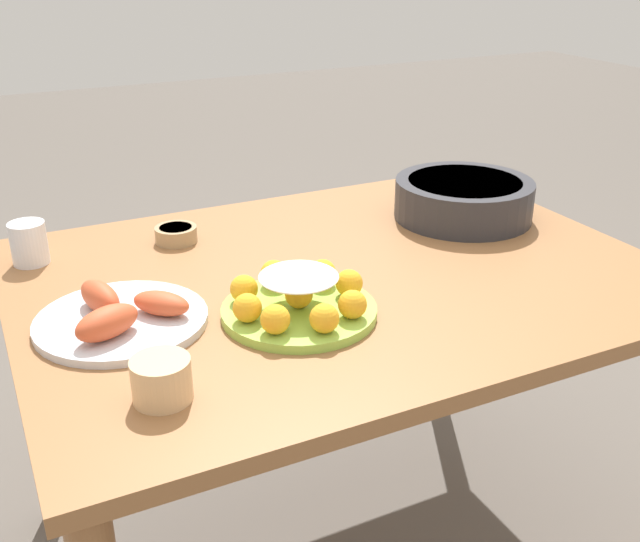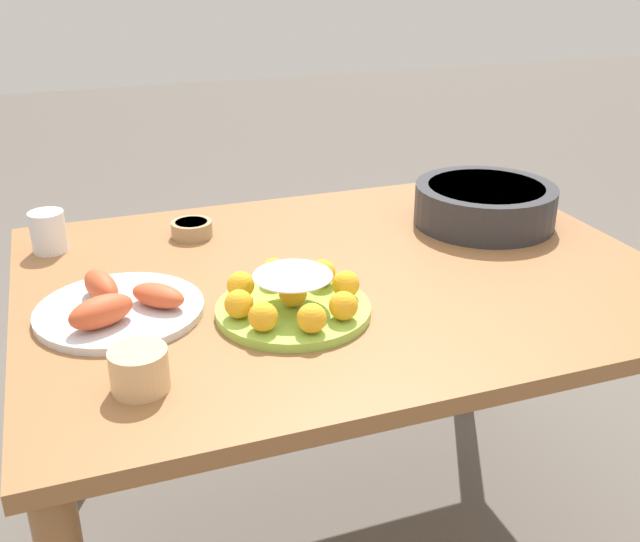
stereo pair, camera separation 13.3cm
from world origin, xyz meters
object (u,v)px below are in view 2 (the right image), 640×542
Objects in this scene: cake_plate at (293,299)px; seafood_platter at (118,306)px; serving_bowl at (485,203)px; cup_far at (48,232)px; dining_table at (343,315)px; cup_near at (139,370)px; sauce_bowl at (192,228)px.

seafood_platter is at bearing 161.13° from cake_plate.
cup_far is at bearing 170.07° from serving_bowl.
serving_bowl is at bearing 19.19° from dining_table.
dining_table is at bearing 5.84° from seafood_platter.
cake_plate reaches higher than seafood_platter.
cup_near is 0.59m from cup_far.
cup_far is (-0.11, 0.58, 0.01)m from cup_near.
serving_bowl reaches higher than sauce_bowl.
sauce_bowl is at bearing -3.40° from cup_far.
serving_bowl is at bearing -9.93° from cup_far.
serving_bowl is (0.39, 0.13, 0.14)m from dining_table.
seafood_platter is at bearing -174.16° from dining_table.
cup_far is at bearing 150.72° from dining_table.
sauce_bowl is (-0.24, 0.28, 0.11)m from dining_table.
cake_plate is (-0.15, -0.14, 0.12)m from dining_table.
dining_table is 14.37× the size of cup_far.
cake_plate is 3.15× the size of cup_near.
cake_plate is 0.29m from seafood_platter.
dining_table is at bearing 43.32° from cake_plate.
cake_plate reaches higher than sauce_bowl.
serving_bowl is at bearing -12.84° from sauce_bowl.
seafood_platter is at bearing -120.10° from sauce_bowl.
serving_bowl is 3.54× the size of sauce_bowl.
dining_table is 0.44m from seafood_platter.
seafood_platter reaches higher than sauce_bowl.
sauce_bowl is 1.04× the size of cup_far.
sauce_bowl reaches higher than dining_table.
cup_far reaches higher than cake_plate.
seafood_platter is at bearing 91.19° from cup_near.
seafood_platter is 0.35m from cup_far.
cake_plate is at bearing 27.56° from cup_near.
seafood_platter is (-0.19, -0.32, 0.00)m from sauce_bowl.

